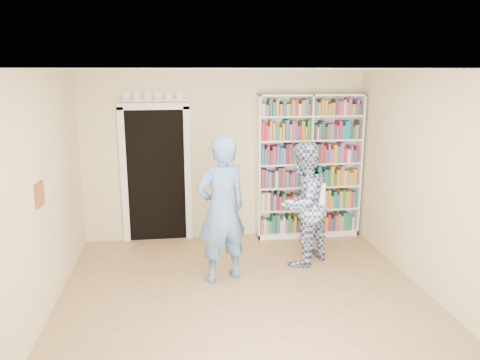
# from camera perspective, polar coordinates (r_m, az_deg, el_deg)

# --- Properties ---
(floor) EXTENTS (5.00, 5.00, 0.00)m
(floor) POSITION_cam_1_polar(r_m,az_deg,el_deg) (5.61, 1.06, -15.43)
(floor) COLOR #956D48
(floor) RESTS_ON ground
(ceiling) EXTENTS (5.00, 5.00, 0.00)m
(ceiling) POSITION_cam_1_polar(r_m,az_deg,el_deg) (4.92, 1.20, 13.36)
(ceiling) COLOR white
(ceiling) RESTS_ON wall_back
(wall_back) EXTENTS (4.50, 0.00, 4.50)m
(wall_back) POSITION_cam_1_polar(r_m,az_deg,el_deg) (7.52, -1.85, 2.97)
(wall_back) COLOR beige
(wall_back) RESTS_ON floor
(wall_left) EXTENTS (0.00, 5.00, 5.00)m
(wall_left) POSITION_cam_1_polar(r_m,az_deg,el_deg) (5.25, -23.95, -2.71)
(wall_left) COLOR beige
(wall_left) RESTS_ON floor
(wall_right) EXTENTS (0.00, 5.00, 5.00)m
(wall_right) POSITION_cam_1_polar(r_m,az_deg,el_deg) (5.88, 23.36, -1.05)
(wall_right) COLOR beige
(wall_right) RESTS_ON floor
(bookshelf) EXTENTS (1.69, 0.32, 2.33)m
(bookshelf) POSITION_cam_1_polar(r_m,az_deg,el_deg) (7.66, 8.39, 1.70)
(bookshelf) COLOR white
(bookshelf) RESTS_ON floor
(doorway) EXTENTS (1.10, 0.08, 2.43)m
(doorway) POSITION_cam_1_polar(r_m,az_deg,el_deg) (7.50, -10.21, 1.41)
(doorway) COLOR black
(doorway) RESTS_ON floor
(wall_art) EXTENTS (0.03, 0.25, 0.25)m
(wall_art) POSITION_cam_1_polar(r_m,az_deg,el_deg) (5.42, -23.23, -1.62)
(wall_art) COLOR #632C1A
(wall_art) RESTS_ON wall_left
(man_blue) EXTENTS (0.81, 0.68, 1.91)m
(man_blue) POSITION_cam_1_polar(r_m,az_deg,el_deg) (5.98, -2.29, -3.63)
(man_blue) COLOR #547EBB
(man_blue) RESTS_ON floor
(man_plaid) EXTENTS (1.07, 1.04, 1.74)m
(man_plaid) POSITION_cam_1_polar(r_m,az_deg,el_deg) (6.58, 7.65, -2.92)
(man_plaid) COLOR navy
(man_plaid) RESTS_ON floor
(paper_sheet) EXTENTS (0.22, 0.03, 0.31)m
(paper_sheet) POSITION_cam_1_polar(r_m,az_deg,el_deg) (6.41, 9.40, -1.76)
(paper_sheet) COLOR white
(paper_sheet) RESTS_ON man_plaid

